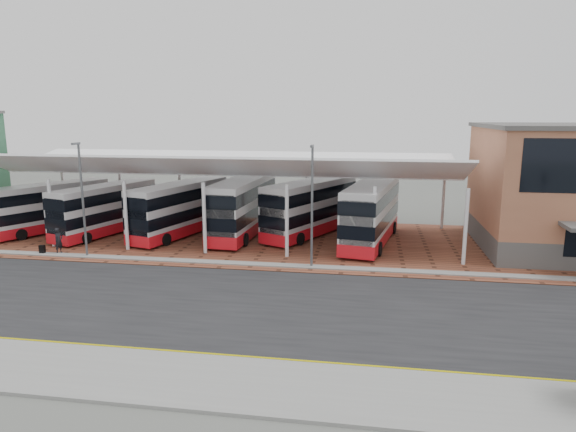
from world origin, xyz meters
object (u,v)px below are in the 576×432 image
(bus_0, at_px, (50,208))
(bus_3, at_px, (243,207))
(bus_1, at_px, (105,210))
(bus_2, at_px, (180,209))
(bus_4, at_px, (311,208))
(pedestrian, at_px, (59,241))
(bus_5, at_px, (371,214))

(bus_0, distance_m, bus_3, 16.61)
(bus_1, relative_size, bus_2, 0.95)
(bus_2, height_order, bus_3, bus_3)
(bus_3, distance_m, bus_4, 5.61)
(pedestrian, bearing_deg, bus_3, -43.85)
(bus_4, height_order, bus_5, bus_5)
(bus_3, bearing_deg, pedestrian, -142.79)
(bus_2, xyz_separation_m, bus_3, (5.13, 0.91, 0.17))
(bus_5, bearing_deg, bus_0, -169.03)
(bus_2, xyz_separation_m, pedestrian, (-6.58, -6.86, -1.22))
(bus_1, relative_size, bus_5, 0.88)
(bus_3, relative_size, bus_4, 1.05)
(bus_0, xyz_separation_m, bus_3, (16.55, 1.32, 0.28))
(bus_0, height_order, bus_3, bus_3)
(bus_3, xyz_separation_m, bus_5, (10.47, -1.03, 0.00))
(pedestrian, bearing_deg, bus_2, -31.21)
(bus_3, bearing_deg, bus_2, -166.30)
(bus_0, distance_m, bus_4, 22.20)
(bus_1, relative_size, bus_4, 0.94)
(bus_2, bearing_deg, pedestrian, -116.92)
(bus_5, bearing_deg, bus_4, 168.18)
(bus_0, xyz_separation_m, bus_1, (5.12, -0.20, 0.01))
(bus_4, xyz_separation_m, pedestrian, (-17.24, -8.75, -1.30))
(bus_2, bearing_deg, bus_4, 26.98)
(bus_2, xyz_separation_m, bus_5, (15.60, -0.12, 0.17))
(bus_0, relative_size, bus_2, 0.92)
(bus_1, relative_size, pedestrian, 5.47)
(bus_3, bearing_deg, bus_0, -171.75)
(bus_4, relative_size, bus_5, 0.94)
(bus_2, bearing_deg, bus_0, -161.00)
(bus_3, xyz_separation_m, pedestrian, (-11.72, -7.77, -1.39))
(bus_2, distance_m, bus_5, 15.61)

